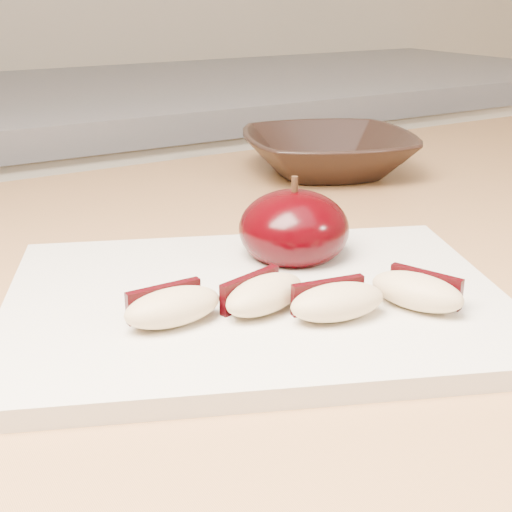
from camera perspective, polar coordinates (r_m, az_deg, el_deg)
cutting_board at (r=0.45m, az=-0.00°, el=-3.72°), size 0.37×0.33×0.01m
apple_half at (r=0.50m, az=3.04°, el=2.19°), size 0.10×0.10×0.07m
apple_wedge_a at (r=0.41m, az=-6.75°, el=-4.02°), size 0.06×0.03×0.02m
apple_wedge_b at (r=0.42m, az=0.56°, el=-3.05°), size 0.06×0.04×0.02m
apple_wedge_c at (r=0.41m, az=6.44°, el=-3.60°), size 0.06×0.04×0.02m
apple_wedge_d at (r=0.44m, az=12.83°, el=-2.73°), size 0.05×0.06×0.02m
bowl at (r=0.78m, az=5.79°, el=8.18°), size 0.24×0.24×0.04m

